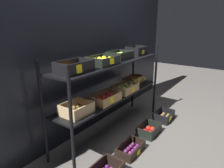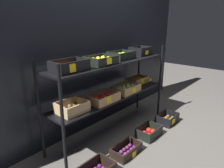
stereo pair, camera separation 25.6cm
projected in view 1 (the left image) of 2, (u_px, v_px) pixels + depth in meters
name	position (u px, v px, depth m)	size (l,w,h in m)	color
ground_plane	(112.00, 132.00, 2.77)	(10.00, 10.00, 0.00)	#605B56
storefront_wall	(88.00, 60.00, 2.71)	(4.22, 0.12, 1.91)	black
display_rack	(113.00, 79.00, 2.55)	(1.94, 0.44, 1.12)	black
crate_ground_left_plum	(131.00, 150.00, 2.32)	(0.37, 0.21, 0.11)	black
crate_ground_apple_red	(149.00, 130.00, 2.71)	(0.33, 0.23, 0.13)	black
crate_ground_kiwi	(164.00, 117.00, 3.09)	(0.33, 0.24, 0.14)	black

